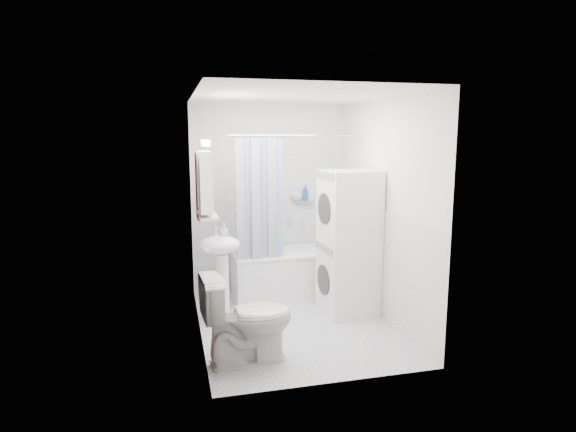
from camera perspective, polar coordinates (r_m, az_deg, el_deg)
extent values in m
plane|color=silver|center=(5.32, 0.79, -12.58)|extent=(2.60, 2.60, 0.00)
plane|color=white|center=(6.25, -2.22, 2.15)|extent=(2.00, 0.00, 2.00)
plane|color=white|center=(3.77, 5.86, -2.83)|extent=(2.00, 0.00, 2.00)
plane|color=white|center=(4.84, -10.71, -0.19)|extent=(0.00, 2.60, 2.60)
plane|color=white|center=(5.33, 11.27, 0.69)|extent=(0.00, 2.60, 2.60)
plane|color=white|center=(4.94, 0.86, 14.14)|extent=(2.60, 2.60, 0.00)
plane|color=white|center=(6.34, -2.16, -3.25)|extent=(1.98, 0.00, 1.98)
plane|color=white|center=(4.98, -10.35, -7.01)|extent=(0.00, 2.58, 2.58)
plane|color=white|center=(5.45, 10.95, -5.56)|extent=(0.00, 2.58, 2.58)
plane|color=brown|center=(4.02, -9.59, -5.06)|extent=(0.00, 2.00, 2.00)
cylinder|color=silver|center=(4.34, -9.53, -3.97)|extent=(0.04, 0.04, 0.04)
cube|color=white|center=(6.12, 0.55, -6.86)|extent=(1.49, 0.70, 0.55)
cube|color=white|center=(6.05, 0.56, -4.24)|extent=(1.51, 0.72, 0.03)
cube|color=silver|center=(6.08, 0.55, -5.29)|extent=(1.31, 0.52, 0.20)
cylinder|color=silver|center=(6.34, 1.56, -0.50)|extent=(0.04, 0.12, 0.04)
cylinder|color=silver|center=(5.58, 1.36, 9.50)|extent=(1.69, 0.02, 0.02)
cube|color=#16214D|center=(5.49, -5.71, 1.61)|extent=(0.10, 0.02, 1.45)
cube|color=#16214D|center=(5.51, -4.78, 1.64)|extent=(0.10, 0.02, 1.45)
cube|color=#16214D|center=(5.52, -3.86, 1.68)|extent=(0.10, 0.02, 1.45)
cube|color=#16214D|center=(5.54, -2.94, 1.71)|extent=(0.10, 0.02, 1.45)
cube|color=#16214D|center=(5.56, -2.03, 1.74)|extent=(0.10, 0.02, 1.45)
cube|color=#16214D|center=(5.57, -1.12, 1.77)|extent=(0.10, 0.02, 1.45)
ellipsoid|color=white|center=(5.19, -8.11, -3.41)|extent=(0.44, 0.37, 0.20)
cylinder|color=white|center=(5.31, -7.77, -8.40)|extent=(0.14, 0.14, 0.75)
cylinder|color=silver|center=(5.30, -8.51, -1.82)|extent=(0.03, 0.03, 0.14)
cylinder|color=silver|center=(5.24, -8.48, -1.26)|extent=(0.02, 0.10, 0.02)
cube|color=white|center=(4.90, -9.85, 4.08)|extent=(0.12, 0.50, 0.60)
cube|color=white|center=(4.90, -9.09, 4.11)|extent=(0.01, 0.47, 0.57)
cube|color=#FFEABF|center=(4.88, -9.74, 8.54)|extent=(0.06, 0.45, 0.06)
cube|color=silver|center=(4.94, -9.50, 0.05)|extent=(0.18, 0.54, 0.02)
cube|color=silver|center=(6.30, 2.04, 1.76)|extent=(0.22, 0.06, 0.02)
cube|color=#501525|center=(5.47, -10.57, 3.47)|extent=(0.05, 0.32, 0.74)
cube|color=#501525|center=(5.45, -10.36, 7.05)|extent=(0.03, 0.28, 0.08)
cylinder|color=silver|center=(5.44, -10.80, 7.46)|extent=(0.02, 0.04, 0.02)
cube|color=white|center=(5.57, 7.10, -7.22)|extent=(0.61, 0.61, 0.81)
cylinder|color=#2D2D33|center=(5.48, 4.23, -7.55)|extent=(0.04, 0.34, 0.34)
cube|color=gray|center=(5.38, 4.28, -3.83)|extent=(0.04, 0.51, 0.08)
cube|color=white|center=(5.39, 7.28, 1.07)|extent=(0.61, 0.61, 0.81)
cylinder|color=#2D2D33|center=(5.29, 4.33, 0.87)|extent=(0.04, 0.34, 0.34)
cube|color=gray|center=(5.25, 4.39, 4.81)|extent=(0.04, 0.51, 0.08)
imported|color=white|center=(4.37, -4.84, -12.05)|extent=(0.84, 0.51, 0.80)
imported|color=gray|center=(5.15, -7.56, -2.35)|extent=(0.08, 0.17, 0.08)
imported|color=gray|center=(4.79, -9.37, 0.33)|extent=(0.07, 0.18, 0.07)
imported|color=gray|center=(5.05, -9.63, 0.97)|extent=(0.10, 0.09, 0.10)
imported|color=gray|center=(6.26, 1.03, 2.42)|extent=(0.13, 0.17, 0.13)
imported|color=#245490|center=(6.30, 2.09, 2.22)|extent=(0.08, 0.21, 0.08)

